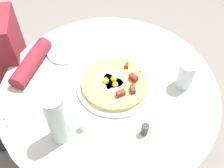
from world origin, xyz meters
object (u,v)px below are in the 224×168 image
Objects in this scene: breakfast_pizza at (115,83)px; pepper_shaker at (145,129)px; knife at (29,115)px; water_bottle at (57,119)px; salt_shaker at (83,125)px; pizza_plate at (115,86)px; bread_plate at (64,52)px; fork at (26,108)px; water_glass at (186,75)px; dining_table at (109,110)px.

pepper_shaker is at bearing 107.43° from breakfast_pizza.
pepper_shaker is at bearing 139.83° from knife.
breakfast_pizza is 0.31m from water_bottle.
pizza_plate is at bearing -130.64° from salt_shaker.
pizza_plate reaches higher than knife.
water_bottle is (0.23, 0.19, 0.09)m from breakfast_pizza.
bread_plate is 0.54m from pepper_shaker.
breakfast_pizza is 0.24m from pepper_shaker.
pizza_plate is 1.79× the size of knife.
pepper_shaker is (-0.07, 0.23, 0.02)m from pizza_plate.
pizza_plate is at bearing 130.39° from bread_plate.
knife is 0.20m from water_bottle.
bread_plate is 0.36m from knife.
knife is 0.76× the size of water_bottle.
breakfast_pizza reaches higher than pizza_plate.
water_glass reaches higher than fork.
breakfast_pizza is 2.21× the size of water_glass.
pizza_plate is at bearing 172.29° from knife.
water_glass is 0.29m from pepper_shaker.
breakfast_pizza reaches higher than pepper_shaker.
breakfast_pizza is at bearing 130.27° from bread_plate.
pepper_shaker reaches higher than knife.
salt_shaker reaches higher than pizza_plate.
water_bottle is 4.51× the size of pepper_shaker.
dining_table is 17.60× the size of pepper_shaker.
fork is at bearing 8.23° from pizza_plate.
water_bottle is (-0.13, 0.14, 0.11)m from fork.
pepper_shaker is at bearing 120.34° from bread_plate.
pepper_shaker is at bearing 172.82° from water_bottle.
knife is (0.15, 0.32, 0.00)m from bread_plate.
water_bottle is (0.03, 0.43, 0.11)m from bread_plate.
pizza_plate is 6.13× the size of pepper_shaker.
fork is at bearing 8.12° from breakfast_pizza.
water_bottle is at bearing 117.52° from knife.
water_glass is at bearing -162.88° from water_bottle.
water_glass is 2.72× the size of salt_shaker.
dining_table is 7.39× the size of water_glass.
dining_table is 5.13× the size of knife.
water_bottle is at bearing 17.12° from water_glass.
dining_table is 0.39m from knife.
water_glass reaches higher than dining_table.
fork is at bearing -29.54° from salt_shaker.
bread_plate is 0.44m from water_bottle.
knife is (-0.01, 0.03, 0.00)m from fork.
pizza_plate reaches higher than fork.
fork reaches higher than dining_table.
knife is at bearing 15.55° from dining_table.
salt_shaker reaches higher than bread_plate.
pizza_plate is 1.79× the size of fork.
pepper_shaker is at bearing 42.61° from water_glass.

